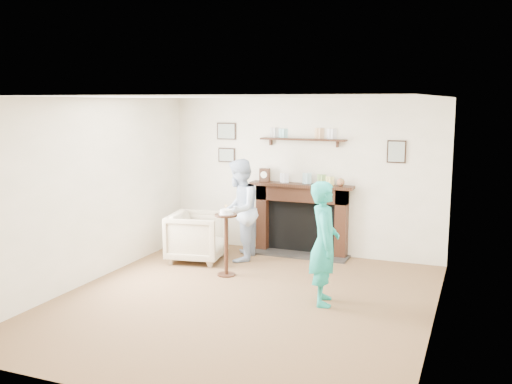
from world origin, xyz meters
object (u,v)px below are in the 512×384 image
armchair (198,260)px  man (239,260)px  pedestal_table (226,232)px  woman (323,303)px

armchair → man: man is taller
armchair → man: size_ratio=0.52×
man → pedestal_table: pedestal_table is taller
woman → pedestal_table: size_ratio=1.49×
armchair → pedestal_table: pedestal_table is taller
man → pedestal_table: 1.03m
man → woman: 2.21m
man → woman: man is taller
armchair → woman: bearing=-125.3°
man → pedestal_table: bearing=1.1°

